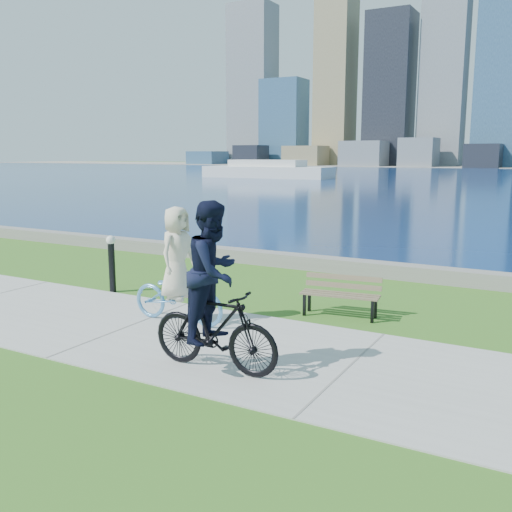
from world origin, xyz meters
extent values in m
plane|color=#2D5D18|center=(0.00, 0.00, 0.00)|extent=(320.00, 320.00, 0.00)
cube|color=#9C9C97|center=(0.00, 0.00, 0.01)|extent=(80.00, 3.50, 0.02)
cube|color=slate|center=(0.00, 6.20, 0.17)|extent=(90.00, 0.50, 0.35)
cube|color=navy|center=(-84.68, 122.86, 1.74)|extent=(8.23, 8.53, 3.47)
cube|color=black|center=(-69.37, 119.61, 2.47)|extent=(7.02, 6.43, 4.93)
cube|color=olive|center=(-54.52, 120.08, 2.35)|extent=(9.26, 7.64, 4.70)
cube|color=slate|center=(-39.83, 119.57, 2.85)|extent=(9.53, 7.79, 5.70)
cube|color=slate|center=(-27.56, 119.89, 3.12)|extent=(7.37, 7.84, 6.23)
cube|color=black|center=(-14.18, 119.08, 2.42)|extent=(6.79, 8.53, 4.85)
cube|color=slate|center=(-75.85, 132.05, 20.88)|extent=(11.54, 8.71, 41.77)
cube|color=navy|center=(-64.63, 128.64, 10.80)|extent=(10.72, 8.00, 21.59)
cube|color=olive|center=(-50.72, 128.76, 21.05)|extent=(8.31, 8.81, 42.09)
cube|color=black|center=(-37.03, 128.36, 17.39)|extent=(10.17, 9.14, 34.78)
cube|color=slate|center=(-25.24, 129.69, 21.99)|extent=(9.63, 7.17, 43.99)
cube|color=navy|center=(-13.18, 127.16, 22.60)|extent=(8.82, 10.24, 45.21)
cube|color=silver|center=(-30.35, 54.82, 0.69)|extent=(16.05, 4.58, 1.38)
cube|color=silver|center=(-30.35, 54.82, 1.78)|extent=(9.17, 3.44, 0.80)
cube|color=black|center=(-1.63, 2.18, 0.20)|extent=(0.06, 0.06, 0.40)
cube|color=black|center=(-0.39, 2.34, 0.20)|extent=(0.06, 0.06, 0.40)
cube|color=black|center=(-1.68, 2.50, 0.20)|extent=(0.06, 0.06, 0.40)
cube|color=black|center=(-0.43, 2.66, 0.20)|extent=(0.06, 0.06, 0.40)
cube|color=brown|center=(-1.01, 2.26, 0.42)|extent=(1.44, 0.27, 0.04)
cube|color=brown|center=(-1.03, 2.40, 0.42)|extent=(1.44, 0.27, 0.04)
cube|color=brown|center=(-1.05, 2.54, 0.42)|extent=(1.44, 0.27, 0.04)
cube|color=brown|center=(-1.06, 2.65, 0.54)|extent=(1.43, 0.24, 0.10)
cube|color=brown|center=(-1.07, 2.68, 0.69)|extent=(1.43, 0.24, 0.10)
cylinder|color=black|center=(-6.03, 1.82, 0.55)|extent=(0.14, 0.14, 1.10)
sphere|color=silver|center=(-6.03, 1.82, 1.14)|extent=(0.20, 0.20, 0.20)
imported|color=#579BD5|center=(-3.39, 0.66, 0.51)|extent=(0.66, 1.87, 0.98)
imported|color=silver|center=(-3.39, 0.66, 1.26)|extent=(0.53, 0.81, 1.63)
imported|color=black|center=(-1.58, -0.94, 0.60)|extent=(0.60, 1.95, 1.17)
imported|color=black|center=(-1.58, -0.94, 1.41)|extent=(0.73, 0.93, 1.91)
camera|label=1|loc=(2.55, -7.20, 2.97)|focal=40.00mm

